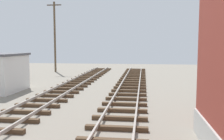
# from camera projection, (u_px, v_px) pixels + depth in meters

# --- Properties ---
(control_hut) EXTENTS (3.00, 3.80, 2.76)m
(control_hut) POSITION_uv_depth(u_px,v_px,m) (0.00, 72.00, 17.99)
(control_hut) COLOR silver
(control_hut) RESTS_ON ground
(utility_pole_far) EXTENTS (1.80, 0.24, 8.67)m
(utility_pole_far) POSITION_uv_depth(u_px,v_px,m) (55.00, 36.00, 31.07)
(utility_pole_far) COLOR brown
(utility_pole_far) RESTS_ON ground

